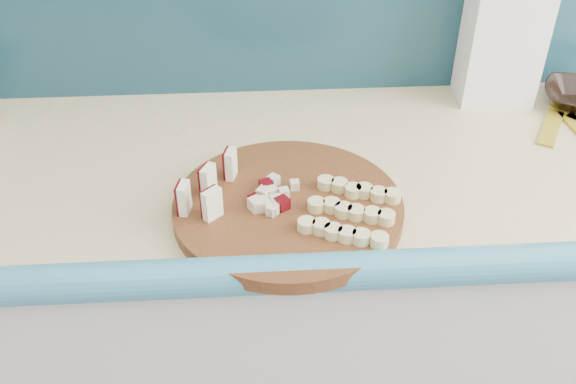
# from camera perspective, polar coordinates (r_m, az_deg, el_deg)

# --- Properties ---
(kitchen_counter) EXTENTS (2.20, 0.63, 0.91)m
(kitchen_counter) POSITION_cam_1_polar(r_m,az_deg,el_deg) (1.52, 11.14, -11.21)
(kitchen_counter) COLOR beige
(kitchen_counter) RESTS_ON ground
(cutting_board) EXTENTS (0.49, 0.49, 0.02)m
(cutting_board) POSITION_cam_1_polar(r_m,az_deg,el_deg) (1.05, 0.00, -1.40)
(cutting_board) COLOR #44250E
(cutting_board) RESTS_ON kitchen_counter
(apple_wedges) EXTENTS (0.10, 0.15, 0.05)m
(apple_wedges) POSITION_cam_1_polar(r_m,az_deg,el_deg) (1.04, -7.09, 0.55)
(apple_wedges) COLOR #F0E8C0
(apple_wedges) RESTS_ON cutting_board
(apple_chunks) EXTENTS (0.06, 0.07, 0.02)m
(apple_chunks) POSITION_cam_1_polar(r_m,az_deg,el_deg) (1.04, -1.22, -0.20)
(apple_chunks) COLOR beige
(apple_chunks) RESTS_ON cutting_board
(banana_slices) EXTENTS (0.18, 0.18, 0.02)m
(banana_slices) POSITION_cam_1_polar(r_m,az_deg,el_deg) (1.01, 5.54, -1.64)
(banana_slices) COLOR #CEBE7E
(banana_slices) RESTS_ON cutting_board
(flour_bag) EXTENTS (0.16, 0.12, 0.26)m
(flour_bag) POSITION_cam_1_polar(r_m,az_deg,el_deg) (1.41, 18.49, 12.61)
(flour_bag) COLOR white
(flour_bag) RESTS_ON kitchen_counter
(banana_peel) EXTENTS (0.21, 0.17, 0.01)m
(banana_peel) POSITION_cam_1_polar(r_m,az_deg,el_deg) (1.40, 24.19, 5.34)
(banana_peel) COLOR gold
(banana_peel) RESTS_ON kitchen_counter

